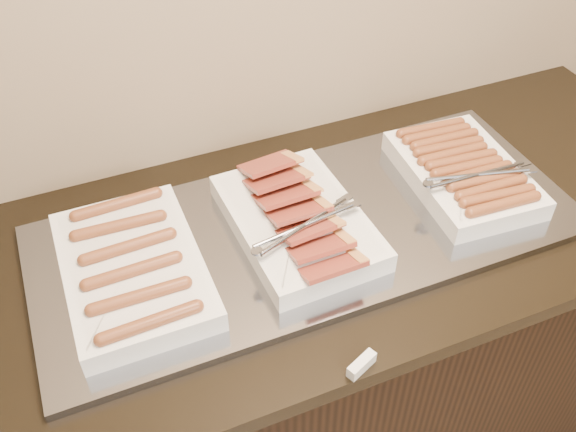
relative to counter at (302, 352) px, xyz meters
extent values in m
cube|color=black|center=(0.00, 0.00, -0.02)|extent=(2.00, 0.70, 0.86)
cube|color=black|center=(0.00, 0.00, 0.43)|extent=(2.06, 0.76, 0.04)
cube|color=gray|center=(0.01, 0.00, 0.46)|extent=(1.20, 0.50, 0.02)
cube|color=white|center=(-0.38, 0.00, 0.49)|extent=(0.27, 0.40, 0.05)
cylinder|color=brown|center=(-0.38, -0.17, 0.52)|extent=(0.18, 0.03, 0.03)
cylinder|color=brown|center=(-0.39, -0.10, 0.52)|extent=(0.18, 0.03, 0.03)
cylinder|color=brown|center=(-0.38, -0.03, 0.52)|extent=(0.18, 0.03, 0.03)
cylinder|color=brown|center=(-0.38, 0.03, 0.52)|extent=(0.18, 0.03, 0.03)
cylinder|color=brown|center=(-0.38, 0.10, 0.52)|extent=(0.18, 0.03, 0.03)
cylinder|color=brown|center=(-0.37, 0.17, 0.52)|extent=(0.18, 0.03, 0.03)
cube|color=white|center=(-0.02, 0.00, 0.49)|extent=(0.27, 0.40, 0.05)
cube|color=#963C30|center=(-0.02, -0.16, 0.52)|extent=(0.13, 0.09, 0.04)
cube|color=#963C30|center=(-0.02, -0.11, 0.52)|extent=(0.13, 0.09, 0.04)
cube|color=#963C30|center=(-0.02, -0.05, 0.52)|extent=(0.14, 0.10, 0.04)
cube|color=#963C30|center=(-0.02, 0.00, 0.53)|extent=(0.13, 0.09, 0.04)
cube|color=#963C30|center=(-0.03, 0.05, 0.53)|extent=(0.13, 0.09, 0.04)
cube|color=#963C30|center=(-0.03, 0.11, 0.53)|extent=(0.14, 0.10, 0.04)
cube|color=#963C30|center=(-0.02, 0.16, 0.54)|extent=(0.14, 0.10, 0.04)
cube|color=white|center=(0.40, 0.00, 0.49)|extent=(0.27, 0.38, 0.05)
cylinder|color=brown|center=(0.40, -0.15, 0.52)|extent=(0.16, 0.04, 0.03)
cylinder|color=brown|center=(0.40, -0.13, 0.52)|extent=(0.16, 0.04, 0.03)
cylinder|color=brown|center=(0.41, -0.10, 0.52)|extent=(0.16, 0.03, 0.03)
cylinder|color=brown|center=(0.41, -0.07, 0.52)|extent=(0.16, 0.04, 0.03)
cylinder|color=brown|center=(0.41, -0.04, 0.52)|extent=(0.16, 0.03, 0.03)
cylinder|color=brown|center=(0.40, -0.01, 0.52)|extent=(0.16, 0.04, 0.03)
cylinder|color=brown|center=(0.40, 0.01, 0.52)|extent=(0.16, 0.04, 0.03)
cylinder|color=brown|center=(0.40, 0.04, 0.52)|extent=(0.16, 0.03, 0.03)
cylinder|color=brown|center=(0.40, 0.07, 0.52)|extent=(0.16, 0.04, 0.03)
cylinder|color=brown|center=(0.41, 0.10, 0.52)|extent=(0.16, 0.03, 0.03)
cylinder|color=brown|center=(0.41, 0.13, 0.52)|extent=(0.16, 0.04, 0.03)
cylinder|color=brown|center=(0.41, 0.15, 0.52)|extent=(0.16, 0.04, 0.03)
cube|color=white|center=(-0.05, -0.36, 0.46)|extent=(0.07, 0.04, 0.03)
camera|label=1|loc=(-0.43, -0.92, 1.45)|focal=40.00mm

